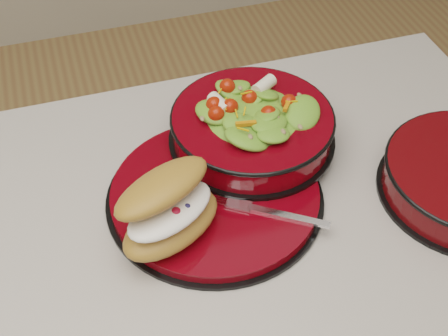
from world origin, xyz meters
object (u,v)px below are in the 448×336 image
object	(u,v)px
dinner_plate	(216,195)
salad_bowl	(252,121)
fork	(274,213)
croissant	(169,209)

from	to	relation	value
dinner_plate	salad_bowl	bearing A→B (deg)	45.62
fork	dinner_plate	bearing A→B (deg)	78.60
croissant	fork	size ratio (longest dim) A/B	1.33
salad_bowl	croissant	size ratio (longest dim) A/B	1.50
dinner_plate	salad_bowl	distance (m)	0.13
dinner_plate	croissant	distance (m)	0.11
dinner_plate	salad_bowl	size ratio (longest dim) A/B	1.22
dinner_plate	croissant	size ratio (longest dim) A/B	1.83
salad_bowl	fork	world-z (taller)	salad_bowl
croissant	fork	world-z (taller)	croissant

